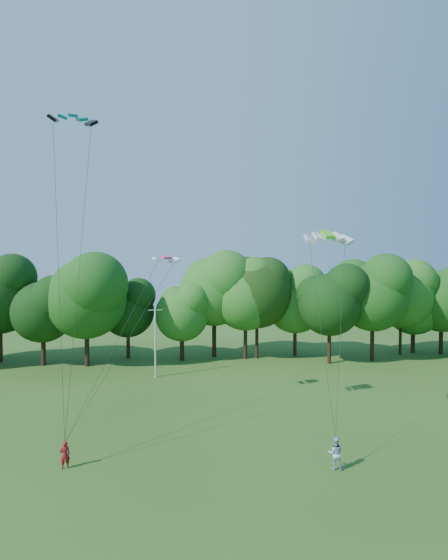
{
  "coord_description": "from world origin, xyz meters",
  "views": [
    {
      "loc": [
        -0.52,
        -15.08,
        11.48
      ],
      "look_at": [
        1.81,
        13.0,
        10.5
      ],
      "focal_mm": 28.0,
      "sensor_mm": 36.0,
      "label": 1
    }
  ],
  "objects": [
    {
      "name": "kite_teal",
      "position": [
        -7.44,
        12.21,
        20.5
      ],
      "size": [
        2.98,
        2.03,
        0.57
      ],
      "rotation": [
        0.0,
        0.0,
        0.33
      ],
      "color": "#04788A",
      "rests_on": "ground"
    },
    {
      "name": "kite_pink",
      "position": [
        -2.23,
        19.49,
        12.08
      ],
      "size": [
        2.29,
        1.71,
        0.32
      ],
      "rotation": [
        0.0,
        0.0,
        0.39
      ],
      "color": "#DC3D75",
      "rests_on": "ground"
    },
    {
      "name": "kite_green",
      "position": [
        8.59,
        12.9,
        13.48
      ],
      "size": [
        3.09,
        1.5,
        0.69
      ],
      "rotation": [
        0.0,
        0.0,
        0.05
      ],
      "color": "#49C91E",
      "rests_on": "ground"
    },
    {
      "name": "utility_pole",
      "position": [
        -3.85,
        29.47,
        3.67
      ],
      "size": [
        1.4,
        0.39,
        7.07
      ],
      "rotation": [
        0.0,
        0.0,
        0.23
      ],
      "color": "#B0B1A8",
      "rests_on": "ground"
    },
    {
      "name": "kite_flyer_right",
      "position": [
        7.72,
        8.45,
        0.9
      ],
      "size": [
        1.02,
        0.88,
        1.8
      ],
      "primitive_type": "imported",
      "rotation": [
        0.0,
        0.0,
        2.89
      ],
      "color": "#96B8D0",
      "rests_on": "ground"
    },
    {
      "name": "kite_flyer_left",
      "position": [
        -7.46,
        9.79,
        0.78
      ],
      "size": [
        0.66,
        0.55,
        1.55
      ],
      "primitive_type": "imported",
      "rotation": [
        0.0,
        0.0,
        3.51
      ],
      "color": "maroon",
      "rests_on": "ground"
    },
    {
      "name": "tree_back_center",
      "position": [
        7.91,
        37.66,
        8.69
      ],
      "size": [
        9.57,
        9.57,
        13.91
      ],
      "color": "black",
      "rests_on": "ground"
    },
    {
      "name": "tree_back_east",
      "position": [
        28.79,
        39.36,
        7.14
      ],
      "size": [
        7.86,
        7.86,
        11.43
      ],
      "color": "black",
      "rests_on": "ground"
    }
  ]
}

